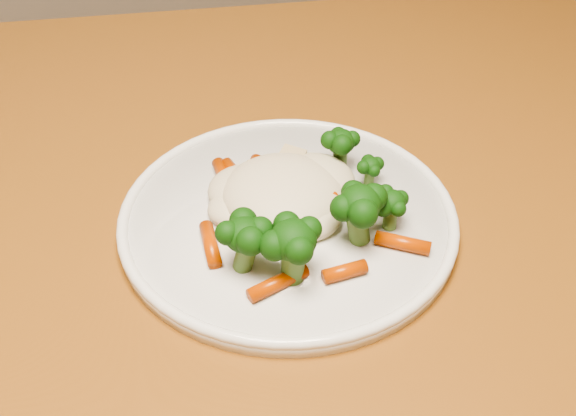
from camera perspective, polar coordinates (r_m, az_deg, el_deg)
name	(u,v)px	position (r m, az deg, el deg)	size (l,w,h in m)	color
dining_table	(233,270)	(0.74, -4.40, -4.90)	(1.34, 1.01, 0.75)	#935822
plate	(288,220)	(0.64, 0.00, -0.95)	(0.30, 0.30, 0.01)	white
meal	(298,200)	(0.61, 0.79, 0.61)	(0.18, 0.19, 0.05)	beige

